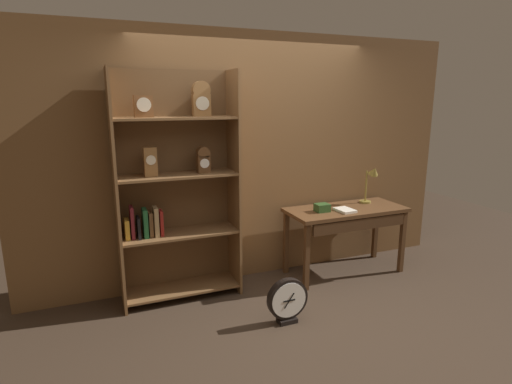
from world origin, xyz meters
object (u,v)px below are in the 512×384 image
round_clock_large (287,300)px  desk_lamp (371,179)px  toolbox_small (322,208)px  bookshelf (176,189)px  open_repair_manual (345,210)px  workbench (347,217)px

round_clock_large → desk_lamp: bearing=29.2°
toolbox_small → round_clock_large: size_ratio=0.35×
bookshelf → round_clock_large: size_ratio=5.33×
toolbox_small → round_clock_large: toolbox_small is taller
bookshelf → toolbox_small: (1.52, -0.17, -0.30)m
desk_lamp → bookshelf: bearing=178.4°
desk_lamp → round_clock_large: bearing=-150.8°
bookshelf → open_repair_manual: (1.75, -0.26, -0.33)m
desk_lamp → round_clock_large: (-1.46, -0.81, -0.82)m
workbench → round_clock_large: workbench is taller
workbench → toolbox_small: 0.34m
desk_lamp → workbench: bearing=-163.3°
bookshelf → open_repair_manual: size_ratio=9.98×
round_clock_large → bookshelf: bearing=131.1°
open_repair_manual → round_clock_large: (-0.98, -0.62, -0.55)m
bookshelf → workbench: 1.89m
desk_lamp → round_clock_large: size_ratio=1.07×
workbench → toolbox_small: size_ratio=9.05×
toolbox_small → round_clock_large: bearing=-136.8°
bookshelf → toolbox_small: bearing=-6.5°
bookshelf → round_clock_large: bookshelf is taller
bookshelf → workbench: bookshelf is taller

